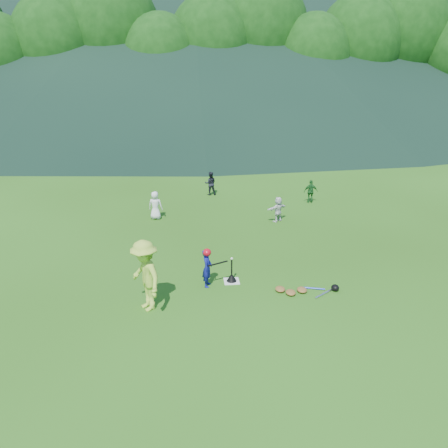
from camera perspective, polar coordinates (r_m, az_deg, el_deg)
name	(u,v)px	position (r m, az deg, el deg)	size (l,w,h in m)	color
ground	(232,281)	(12.98, 1.00, -7.51)	(120.00, 120.00, 0.00)	#274F12
home_plate	(232,281)	(12.97, 1.00, -7.47)	(0.45, 0.45, 0.02)	silver
baseball	(232,259)	(12.65, 1.02, -4.54)	(0.08, 0.08, 0.08)	white
batter_child	(207,268)	(12.50, -2.21, -5.76)	(0.41, 0.27, 1.13)	navy
adult_coach	(145,276)	(11.36, -10.25, -6.66)	(1.23, 0.71, 1.91)	#AAD33E
fielder_a	(155,205)	(18.18, -8.96, 2.43)	(0.57, 0.37, 1.17)	white
fielder_b	(210,183)	(21.43, -1.78, 5.32)	(0.56, 0.43, 1.15)	black
fielder_c	(311,192)	(20.55, 11.26, 4.18)	(0.63, 0.26, 1.07)	#1A5921
fielder_d	(278,209)	(17.82, 7.07, 1.93)	(0.96, 0.31, 1.04)	silver
batting_tee	(232,277)	(12.92, 1.00, -7.00)	(0.30, 0.30, 0.68)	black
batter_gear	(208,253)	(12.31, -2.12, -3.85)	(0.71, 0.29, 0.49)	#B70C1A
equipment_pile	(302,290)	(12.57, 10.16, -8.48)	(1.80, 0.72, 0.19)	olive
outfield_fence	(198,129)	(39.82, -3.36, 12.28)	(70.07, 0.08, 1.33)	gray
tree_line	(197,41)	(45.35, -3.56, 22.72)	(70.04, 11.40, 14.82)	#382314
distant_hills	(148,16)	(93.91, -9.96, 25.18)	(155.00, 140.00, 32.00)	black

